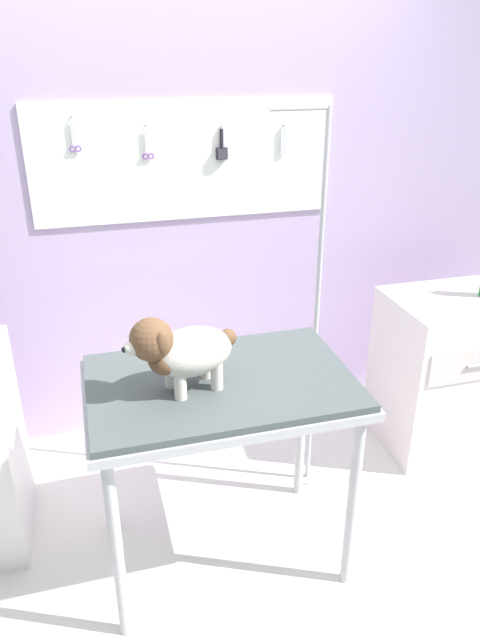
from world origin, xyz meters
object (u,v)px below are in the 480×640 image
(grooming_table, at_px, (221,399))
(grooming_arm, at_px, (314,330))
(dog, at_px, (180,350))
(cabinet_right, at_px, (448,371))

(grooming_table, bearing_deg, grooming_arm, 34.47)
(dog, relative_size, cabinet_right, 0.49)
(grooming_arm, height_order, cabinet_right, grooming_arm)
(grooming_table, distance_m, cabinet_right, 1.50)
(grooming_arm, relative_size, dog, 4.31)
(grooming_arm, relative_size, cabinet_right, 2.12)
(dog, bearing_deg, grooming_arm, 30.63)
(cabinet_right, bearing_deg, dog, -160.61)
(grooming_arm, distance_m, dog, 0.81)
(cabinet_right, bearing_deg, grooming_table, -160.16)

